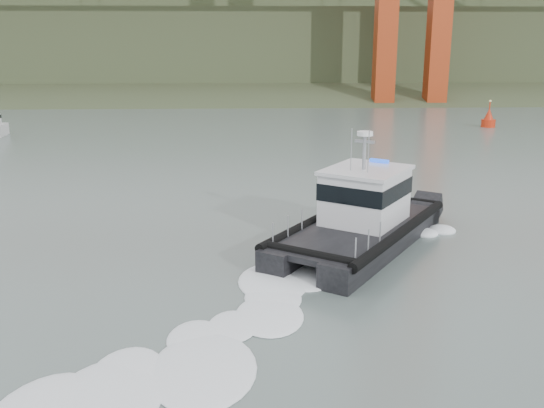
{
  "coord_description": "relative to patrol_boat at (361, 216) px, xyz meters",
  "views": [
    {
      "loc": [
        -2.63,
        -17.74,
        9.52
      ],
      "look_at": [
        -1.58,
        8.62,
        2.4
      ],
      "focal_mm": 40.0,
      "sensor_mm": 36.0,
      "label": 1
    }
  ],
  "objects": [
    {
      "name": "ground",
      "position": [
        -2.75,
        -9.81,
        -1.42
      ],
      "size": [
        400.0,
        400.0,
        0.0
      ],
      "primitive_type": "plane",
      "color": "slate",
      "rests_on": "ground"
    },
    {
      "name": "headlands",
      "position": [
        -2.75,
        115.69,
        5.62
      ],
      "size": [
        500.0,
        105.36,
        27.12
      ],
      "color": "#2D3D22",
      "rests_on": "ground"
    },
    {
      "name": "patrol_boat",
      "position": [
        0.0,
        0.0,
        0.0
      ],
      "size": [
        10.08,
        12.08,
        5.68
      ],
      "rotation": [
        0.0,
        0.0,
        -0.59
      ],
      "color": "black",
      "rests_on": "ground"
    },
    {
      "name": "nav_buoy",
      "position": [
        22.09,
        40.53,
        -0.57
      ],
      "size": [
        1.56,
        1.56,
        3.25
      ],
      "color": "#B7250C",
      "rests_on": "ground"
    }
  ]
}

